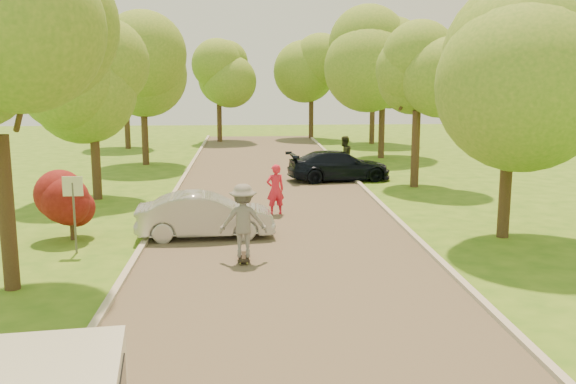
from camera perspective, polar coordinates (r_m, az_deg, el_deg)
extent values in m
plane|color=#376B19|center=(14.55, 0.53, -9.35)|extent=(100.00, 100.00, 0.00)
cube|color=#4C4438|center=(22.23, -0.99, -2.36)|extent=(8.00, 60.00, 0.01)
cube|color=#B2AD9E|center=(22.40, -11.41, -2.33)|extent=(0.18, 60.00, 0.12)
cube|color=#B2AD9E|center=(22.77, 9.25, -2.05)|extent=(0.18, 60.00, 0.12)
cylinder|color=#59595E|center=(18.71, -18.44, -2.23)|extent=(0.06, 0.06, 2.00)
cube|color=white|center=(18.54, -18.60, 0.49)|extent=(0.55, 0.04, 0.55)
cylinder|color=#382619|center=(20.39, -18.65, -3.10)|extent=(0.12, 0.12, 0.70)
sphere|color=#590F0F|center=(20.24, -18.77, -1.03)|extent=(1.70, 1.70, 1.70)
cylinder|color=#382619|center=(15.96, -23.73, -1.76)|extent=(0.36, 0.36, 3.60)
sphere|color=#4D8123|center=(15.44, -22.33, 12.43)|extent=(3.45, 3.45, 3.45)
cylinder|color=#382619|center=(26.56, -16.71, 2.73)|extent=(0.36, 0.36, 3.15)
sphere|color=#4D8123|center=(26.35, -17.04, 8.85)|extent=(4.20, 4.20, 4.20)
sphere|color=#4D8123|center=(26.21, -15.75, 10.29)|extent=(3.15, 3.15, 3.15)
cylinder|color=#382619|center=(36.22, -12.62, 5.40)|extent=(0.36, 0.36, 3.83)
sphere|color=#4D8123|center=(36.09, -12.83, 10.70)|extent=(4.80, 4.80, 4.80)
sphere|color=#4D8123|center=(36.00, -11.72, 11.89)|extent=(3.60, 3.60, 3.60)
cylinder|color=#382619|center=(20.45, 18.82, 1.39)|extent=(0.36, 0.36, 3.83)
sphere|color=#4D8123|center=(20.23, 19.39, 10.98)|extent=(5.00, 5.00, 5.00)
sphere|color=#4D8123|center=(20.56, 21.49, 12.93)|extent=(3.75, 3.75, 3.75)
cylinder|color=#382619|center=(28.82, 11.26, 3.77)|extent=(0.36, 0.36, 3.38)
sphere|color=#4D8123|center=(28.64, 11.47, 9.75)|extent=(4.40, 4.40, 4.40)
sphere|color=#4D8123|center=(28.82, 12.81, 11.02)|extent=(3.30, 3.30, 3.30)
cylinder|color=#382619|center=(38.61, 8.33, 6.00)|extent=(0.36, 0.36, 4.05)
sphere|color=#4D8123|center=(38.51, 8.47, 11.32)|extent=(5.20, 5.20, 5.20)
sphere|color=#4D8123|center=(38.70, 9.66, 12.44)|extent=(3.90, 3.90, 3.90)
cylinder|color=#382619|center=(44.49, -14.12, 6.08)|extent=(0.36, 0.36, 3.60)
sphere|color=#4D8123|center=(44.38, -14.31, 10.32)|extent=(5.00, 5.00, 5.00)
sphere|color=#4D8123|center=(44.26, -13.38, 11.34)|extent=(3.75, 3.75, 3.75)
cylinder|color=#382619|center=(46.64, 7.50, 6.62)|extent=(0.36, 0.36, 3.83)
sphere|color=#4D8123|center=(46.54, 7.60, 10.82)|extent=(5.00, 5.00, 5.00)
sphere|color=#4D8123|center=(46.71, 8.54, 11.71)|extent=(3.75, 3.75, 3.75)
cylinder|color=#382619|center=(47.81, -6.12, 6.47)|extent=(0.36, 0.36, 3.38)
sphere|color=#4D8123|center=(47.70, -6.19, 10.22)|extent=(4.80, 4.80, 4.80)
sphere|color=#4D8123|center=(47.68, -5.33, 11.10)|extent=(3.60, 3.60, 3.60)
cylinder|color=#382619|center=(50.01, 2.07, 6.82)|extent=(0.36, 0.36, 3.60)
sphere|color=#4D8123|center=(49.91, 2.10, 10.61)|extent=(5.00, 5.00, 5.00)
sphere|color=#4D8123|center=(50.00, 2.97, 11.46)|extent=(3.75, 3.75, 3.75)
imported|color=#AFAFB4|center=(19.73, -7.35, -2.07)|extent=(4.25, 1.71, 1.37)
imported|color=black|center=(30.19, 4.56, 2.34)|extent=(5.06, 2.62, 1.40)
cube|color=black|center=(17.27, -3.96, -5.76)|extent=(0.28, 1.01, 0.02)
cylinder|color=#BFCC4C|center=(17.63, -3.66, -5.65)|extent=(0.03, 0.08, 0.08)
cylinder|color=#BFCC4C|center=(17.63, -4.25, -5.65)|extent=(0.03, 0.08, 0.08)
cylinder|color=#BFCC4C|center=(16.94, -3.65, -6.32)|extent=(0.03, 0.08, 0.08)
cylinder|color=#BFCC4C|center=(16.94, -4.26, -6.32)|extent=(0.03, 0.08, 0.08)
imported|color=slate|center=(17.02, -4.00, -2.55)|extent=(1.27, 0.74, 1.97)
imported|color=red|center=(22.69, -1.13, 0.21)|extent=(0.76, 0.60, 1.81)
imported|color=#2A2E1C|center=(31.90, 5.01, 3.25)|extent=(1.19, 1.13, 1.93)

